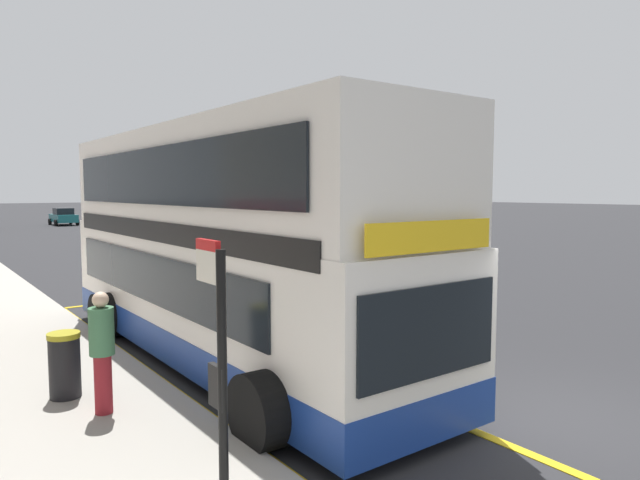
# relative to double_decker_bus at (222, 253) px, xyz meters

# --- Properties ---
(ground_plane) EXTENTS (260.00, 260.00, 0.00)m
(ground_plane) POSITION_rel_double_decker_bus_xyz_m (2.46, 26.30, -2.06)
(ground_plane) COLOR #28282B
(double_decker_bus) EXTENTS (3.29, 10.66, 4.40)m
(double_decker_bus) POSITION_rel_double_decker_bus_xyz_m (0.00, 0.00, 0.00)
(double_decker_bus) COLOR white
(double_decker_bus) RESTS_ON ground
(bus_bay_markings) EXTENTS (2.81, 13.80, 0.01)m
(bus_bay_markings) POSITION_rel_double_decker_bus_xyz_m (-0.14, 0.01, -2.06)
(bus_bay_markings) COLOR gold
(bus_bay_markings) RESTS_ON ground
(bus_stop_sign) EXTENTS (0.09, 0.51, 2.65)m
(bus_stop_sign) POSITION_rel_double_decker_bus_xyz_m (-2.62, -5.12, -0.36)
(bus_stop_sign) COLOR black
(bus_stop_sign) RESTS_ON pavement_near
(parked_car_teal_ahead) EXTENTS (2.09, 4.20, 1.62)m
(parked_car_teal_ahead) POSITION_rel_double_decker_bus_xyz_m (7.40, 47.54, -1.26)
(parked_car_teal_ahead) COLOR #196066
(parked_car_teal_ahead) RESTS_ON ground
(pedestrian_further_back) EXTENTS (0.34, 0.34, 1.72)m
(pedestrian_further_back) POSITION_rel_double_decker_bus_xyz_m (-2.74, -1.77, -0.99)
(pedestrian_further_back) COLOR maroon
(pedestrian_further_back) RESTS_ON pavement_near
(litter_bin) EXTENTS (0.47, 0.47, 0.99)m
(litter_bin) POSITION_rel_double_decker_bus_xyz_m (-3.03, -0.80, -1.43)
(litter_bin) COLOR black
(litter_bin) RESTS_ON pavement_near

